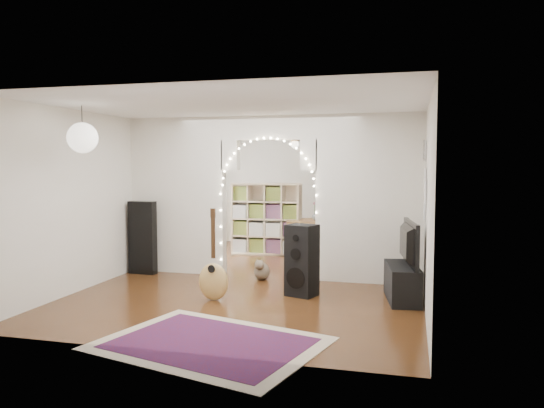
% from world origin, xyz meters
% --- Properties ---
extents(floor, '(7.50, 7.50, 0.00)m').
position_xyz_m(floor, '(0.00, 0.00, 0.00)').
color(floor, black).
rests_on(floor, ground).
extents(ceiling, '(5.00, 7.50, 0.02)m').
position_xyz_m(ceiling, '(0.00, 0.00, 2.70)').
color(ceiling, white).
rests_on(ceiling, wall_back).
extents(wall_back, '(5.00, 0.02, 2.70)m').
position_xyz_m(wall_back, '(0.00, 3.75, 1.35)').
color(wall_back, silver).
rests_on(wall_back, floor).
extents(wall_front, '(5.00, 0.02, 2.70)m').
position_xyz_m(wall_front, '(0.00, -3.75, 1.35)').
color(wall_front, silver).
rests_on(wall_front, floor).
extents(wall_left, '(0.02, 7.50, 2.70)m').
position_xyz_m(wall_left, '(-2.50, 0.00, 1.35)').
color(wall_left, silver).
rests_on(wall_left, floor).
extents(wall_right, '(0.02, 7.50, 2.70)m').
position_xyz_m(wall_right, '(2.50, 0.00, 1.35)').
color(wall_right, silver).
rests_on(wall_right, floor).
extents(divider_wall, '(5.00, 0.20, 2.70)m').
position_xyz_m(divider_wall, '(0.00, 0.00, 1.42)').
color(divider_wall, silver).
rests_on(divider_wall, floor).
extents(fairy_lights, '(1.64, 0.04, 1.60)m').
position_xyz_m(fairy_lights, '(0.00, -0.13, 1.55)').
color(fairy_lights, '#FFEABF').
rests_on(fairy_lights, divider_wall).
extents(window, '(0.04, 1.20, 1.40)m').
position_xyz_m(window, '(-2.47, 1.80, 1.50)').
color(window, white).
rests_on(window, wall_left).
extents(wall_clock, '(0.03, 0.31, 0.31)m').
position_xyz_m(wall_clock, '(2.48, -0.60, 2.10)').
color(wall_clock, white).
rests_on(wall_clock, wall_right).
extents(picture_frames, '(0.02, 0.50, 0.70)m').
position_xyz_m(picture_frames, '(2.48, -1.00, 1.50)').
color(picture_frames, white).
rests_on(picture_frames, wall_right).
extents(paper_lantern, '(0.40, 0.40, 0.40)m').
position_xyz_m(paper_lantern, '(-1.90, -2.40, 2.25)').
color(paper_lantern, white).
rests_on(paper_lantern, ceiling).
extents(ceiling_fan, '(1.10, 1.10, 0.30)m').
position_xyz_m(ceiling_fan, '(0.00, 2.00, 2.40)').
color(ceiling_fan, '#AB7939').
rests_on(ceiling_fan, ceiling).
extents(area_rug, '(2.62, 2.22, 0.02)m').
position_xyz_m(area_rug, '(0.26, -3.40, 0.01)').
color(area_rug, maroon).
rests_on(area_rug, floor).
extents(guitar_case, '(0.49, 0.20, 1.26)m').
position_xyz_m(guitar_case, '(-2.19, -0.31, 0.63)').
color(guitar_case, black).
rests_on(guitar_case, floor).
extents(acoustic_guitar, '(0.46, 0.26, 1.09)m').
position_xyz_m(acoustic_guitar, '(-0.35, -1.70, 0.48)').
color(acoustic_guitar, tan).
rests_on(acoustic_guitar, floor).
extents(tabby_cat, '(0.26, 0.58, 0.38)m').
position_xyz_m(tabby_cat, '(-0.06, -0.27, 0.16)').
color(tabby_cat, brown).
rests_on(tabby_cat, floor).
extents(floor_speaker, '(0.49, 0.46, 1.03)m').
position_xyz_m(floor_speaker, '(0.79, -1.12, 0.52)').
color(floor_speaker, black).
rests_on(floor_speaker, floor).
extents(media_console, '(0.55, 1.05, 0.50)m').
position_xyz_m(media_console, '(2.20, -1.03, 0.25)').
color(media_console, black).
rests_on(media_console, floor).
extents(tv, '(0.31, 1.08, 0.62)m').
position_xyz_m(tv, '(2.20, -1.03, 0.81)').
color(tv, black).
rests_on(tv, media_console).
extents(bookcase, '(1.51, 0.73, 1.50)m').
position_xyz_m(bookcase, '(-0.64, 2.15, 0.75)').
color(bookcase, beige).
rests_on(bookcase, floor).
extents(dining_table, '(1.33, 1.02, 0.76)m').
position_xyz_m(dining_table, '(0.43, 2.12, 0.68)').
color(dining_table, brown).
rests_on(dining_table, floor).
extents(flower_vase, '(0.21, 0.21, 0.19)m').
position_xyz_m(flower_vase, '(0.43, 2.12, 0.85)').
color(flower_vase, silver).
rests_on(flower_vase, dining_table).
extents(dining_chair_left, '(0.60, 0.62, 0.55)m').
position_xyz_m(dining_chair_left, '(0.26, 2.50, 0.28)').
color(dining_chair_left, brown).
rests_on(dining_chair_left, floor).
extents(dining_chair_right, '(0.63, 0.64, 0.53)m').
position_xyz_m(dining_chair_right, '(1.30, 1.30, 0.26)').
color(dining_chair_right, brown).
rests_on(dining_chair_right, floor).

